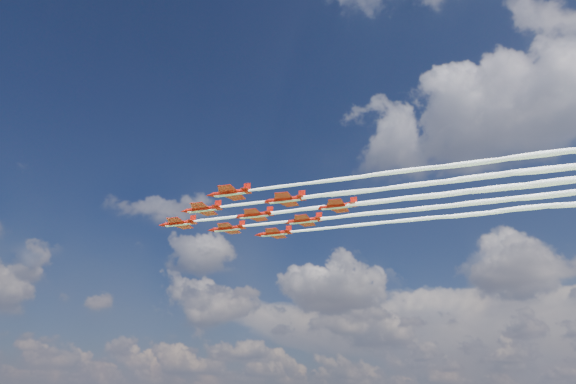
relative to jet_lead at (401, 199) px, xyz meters
name	(u,v)px	position (x,y,z in m)	size (l,w,h in m)	color
jet_lead	(401,199)	(0.00, 0.00, 0.00)	(114.05, 39.60, 2.61)	red
jet_row2_port	(447,181)	(12.10, -4.11, 0.00)	(114.05, 39.60, 2.61)	red
jet_row2_starb	(450,205)	(7.53, 10.33, 0.00)	(114.05, 39.60, 2.61)	red
jet_row3_port	(500,160)	(24.20, -8.23, 0.00)	(114.05, 39.60, 2.61)	red
jet_row3_centre	(498,188)	(19.63, 6.21, 0.00)	(114.05, 39.60, 2.61)	red
jet_row3_starb	(496,212)	(15.06, 20.66, 0.00)	(114.05, 39.60, 2.61)	red
jet_row4_port	(553,169)	(31.73, 2.10, 0.00)	(114.05, 39.60, 2.61)	red
jet_row4_starb	(545,196)	(27.16, 16.54, 0.00)	(114.05, 39.60, 2.61)	red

